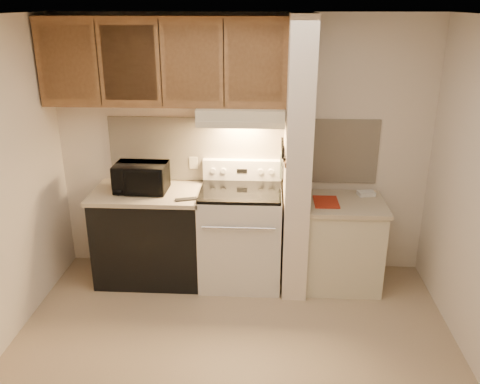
{
  "coord_description": "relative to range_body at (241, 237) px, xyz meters",
  "views": [
    {
      "loc": [
        0.24,
        -3.25,
        2.59
      ],
      "look_at": [
        0.02,
        0.75,
        1.08
      ],
      "focal_mm": 38.0,
      "sensor_mm": 36.0,
      "label": 1
    }
  ],
  "objects": [
    {
      "name": "knife_handle_c",
      "position": [
        0.38,
        -0.07,
        0.91
      ],
      "size": [
        0.02,
        0.02,
        0.1
      ],
      "primitive_type": "cylinder",
      "color": "black",
      "rests_on": "knife_strip"
    },
    {
      "name": "range_knob_left_outer",
      "position": [
        -0.28,
        0.24,
        0.59
      ],
      "size": [
        0.05,
        0.02,
        0.05
      ],
      "primitive_type": "cylinder",
      "rotation": [
        1.57,
        0.0,
        0.0
      ],
      "color": "silver",
      "rests_on": "range_backguard"
    },
    {
      "name": "cab_door_a",
      "position": [
        -1.51,
        0.01,
        1.62
      ],
      "size": [
        0.46,
        0.01,
        0.63
      ],
      "primitive_type": "cube",
      "color": "brown",
      "rests_on": "upper_cabinets"
    },
    {
      "name": "oven_window",
      "position": [
        0.0,
        -0.32,
        0.04
      ],
      "size": [
        0.5,
        0.01,
        0.3
      ],
      "primitive_type": "cube",
      "color": "black",
      "rests_on": "range_body"
    },
    {
      "name": "dishwasher_front",
      "position": [
        -0.88,
        0.01,
        -0.03
      ],
      "size": [
        1.0,
        0.63,
        0.87
      ],
      "primitive_type": "cube",
      "color": "black",
      "rests_on": "floor"
    },
    {
      "name": "cab_door_b",
      "position": [
        -0.96,
        0.01,
        1.62
      ],
      "size": [
        0.46,
        0.01,
        0.63
      ],
      "primitive_type": "cube",
      "color": "brown",
      "rests_on": "upper_cabinets"
    },
    {
      "name": "cab_door_d",
      "position": [
        0.13,
        0.01,
        1.62
      ],
      "size": [
        0.46,
        0.01,
        0.63
      ],
      "primitive_type": "cube",
      "color": "brown",
      "rests_on": "upper_cabinets"
    },
    {
      "name": "knife_handle_a",
      "position": [
        0.38,
        -0.21,
        0.91
      ],
      "size": [
        0.02,
        0.02,
        0.1
      ],
      "primitive_type": "cylinder",
      "color": "black",
      "rests_on": "knife_strip"
    },
    {
      "name": "knife_handle_e",
      "position": [
        0.38,
        0.12,
        0.91
      ],
      "size": [
        0.02,
        0.02,
        0.1
      ],
      "primitive_type": "cylinder",
      "color": "black",
      "rests_on": "knife_strip"
    },
    {
      "name": "cooktop",
      "position": [
        0.0,
        0.0,
        0.48
      ],
      "size": [
        0.74,
        0.64,
        0.03
      ],
      "primitive_type": "cube",
      "color": "black",
      "rests_on": "range_body"
    },
    {
      "name": "ceiling",
      "position": [
        0.0,
        -1.16,
        2.04
      ],
      "size": [
        3.6,
        3.6,
        0.0
      ],
      "primitive_type": "plane",
      "rotation": [
        3.14,
        0.0,
        0.0
      ],
      "color": "white",
      "rests_on": "wall_back"
    },
    {
      "name": "knife_blade_d",
      "position": [
        0.38,
        0.03,
        0.76
      ],
      "size": [
        0.01,
        0.04,
        0.16
      ],
      "primitive_type": "cube",
      "color": "silver",
      "rests_on": "knife_strip"
    },
    {
      "name": "right_countertop",
      "position": [
        0.97,
        -0.01,
        0.37
      ],
      "size": [
        0.74,
        0.64,
        0.04
      ],
      "primitive_type": "cube",
      "color": "#C1B296",
      "rests_on": "right_cab_base"
    },
    {
      "name": "spoon_rest",
      "position": [
        -0.48,
        -0.19,
        0.46
      ],
      "size": [
        0.2,
        0.12,
        0.01
      ],
      "primitive_type": "cube",
      "rotation": [
        0.0,
        0.0,
        0.31
      ],
      "color": "black",
      "rests_on": "left_countertop"
    },
    {
      "name": "upper_cabinets",
      "position": [
        -0.69,
        0.17,
        1.62
      ],
      "size": [
        2.18,
        0.33,
        0.77
      ],
      "primitive_type": "cube",
      "color": "brown",
      "rests_on": "wall_back"
    },
    {
      "name": "range_display",
      "position": [
        0.0,
        0.24,
        0.59
      ],
      "size": [
        0.1,
        0.01,
        0.04
      ],
      "primitive_type": "cube",
      "color": "black",
      "rests_on": "range_backguard"
    },
    {
      "name": "cab_gap_c",
      "position": [
        -0.14,
        0.01,
        1.62
      ],
      "size": [
        0.01,
        0.01,
        0.73
      ],
      "primitive_type": "cube",
      "color": "black",
      "rests_on": "upper_cabinets"
    },
    {
      "name": "range_knob_left_inner",
      "position": [
        -0.18,
        0.24,
        0.59
      ],
      "size": [
        0.05,
        0.02,
        0.05
      ],
      "primitive_type": "cylinder",
      "rotation": [
        1.57,
        0.0,
        0.0
      ],
      "color": "silver",
      "rests_on": "range_backguard"
    },
    {
      "name": "knife_blade_b",
      "position": [
        0.38,
        -0.15,
        0.75
      ],
      "size": [
        0.01,
        0.04,
        0.18
      ],
      "primitive_type": "cube",
      "color": "silver",
      "rests_on": "knife_strip"
    },
    {
      "name": "left_countertop",
      "position": [
        -0.88,
        0.01,
        0.43
      ],
      "size": [
        1.04,
        0.67,
        0.04
      ],
      "primitive_type": "cube",
      "color": "#C1B296",
      "rests_on": "dishwasher_front"
    },
    {
      "name": "range_knob_right_inner",
      "position": [
        0.18,
        0.24,
        0.59
      ],
      "size": [
        0.05,
        0.02,
        0.05
      ],
      "primitive_type": "cylinder",
      "rotation": [
        1.57,
        0.0,
        0.0
      ],
      "color": "silver",
      "rests_on": "range_backguard"
    },
    {
      "name": "wall_back",
      "position": [
        0.0,
        0.34,
        0.79
      ],
      "size": [
        3.6,
        2.5,
        0.02
      ],
      "primitive_type": "cube",
      "rotation": [
        1.57,
        0.0,
        0.0
      ],
      "color": "silver",
      "rests_on": "floor"
    },
    {
      "name": "range_backguard",
      "position": [
        0.0,
        0.28,
        0.59
      ],
      "size": [
        0.76,
        0.08,
        0.2
      ],
      "primitive_type": "cube",
      "color": "silver",
      "rests_on": "range_body"
    },
    {
      "name": "knife_strip",
      "position": [
        0.39,
        -0.06,
        0.86
      ],
      "size": [
        0.02,
        0.42,
        0.04
      ],
      "primitive_type": "cube",
      "color": "black",
      "rests_on": "partition_pillar"
    },
    {
      "name": "knife_handle_b",
      "position": [
        0.38,
        -0.15,
        0.91
      ],
      "size": [
        0.02,
        0.02,
        0.1
      ],
      "primitive_type": "cylinder",
      "color": "black",
      "rests_on": "knife_strip"
    },
    {
      "name": "right_cab_base",
      "position": [
        0.97,
        -0.01,
        -0.06
      ],
      "size": [
        0.7,
        0.6,
        0.81
      ],
      "primitive_type": "cube",
      "color": "beige",
      "rests_on": "floor"
    },
    {
      "name": "outlet",
      "position": [
        -0.48,
        0.32,
        0.64
      ],
      "size": [
        0.08,
        0.01,
        0.12
      ],
      "primitive_type": "cube",
      "color": "beige",
      "rests_on": "backsplash"
    },
    {
      "name": "cab_gap_b",
      "position": [
        -0.69,
        0.01,
        1.62
      ],
      "size": [
        0.01,
        0.01,
        0.73
      ],
      "primitive_type": "cube",
      "color": "black",
      "rests_on": "upper_cabinets"
    },
    {
      "name": "oven_mitt",
      "position": [
        0.38,
        0.17,
        0.68
      ],
      "size": [
        0.03,
        0.1,
        0.25
      ],
      "primitive_type": "cube",
      "color": "slate",
      "rests_on": "partition_pillar"
    },
    {
      "name": "partition_pillar",
      "position": [
        0.51,
        -0.01,
        0.79
      ],
      "size": [
        0.22,
        0.7,
        2.5
      ],
      "primitive_type": "cube",
      "color": "#F3E2CF",
      "rests_on": "floor"
    },
    {
      "name": "pillar_trim",
      "position": [
        0.39,
        -0.01,
        0.84
      ],
      "size": [
        0.01,
        0.7,
        0.04
      ],
      "primitive_type": "cube",
      "color": "brown",
      "rests_on": "partition_pillar"
    },
    {
      "name": "backsplash",
      "position": [
        0.0,
        0.33,
        0.78
      ],
      "size": [
        2.6,
        0.02,
        0.63
      ],
      "primitive_type": "cube",
      "color": "#F1E3C9",
      "rests_on": "wall_back"
    },
    {
      "name": "microwave",
      "position": [
        -0.93,
        0.01,
        0.58
      ],
      "size": [
        0.49,
        0.34,
        0.27
      ],
      "primitive_type": "imported",
      "rotation": [
        0.0,
        0.0,
        -0.02
      ],
      "color": "black",
      "rests_on": "left_countertop"
    },
    {
      "name": "range_knob_right_outer",
      "position": [
        0.28,
        0.24,
        0.59
      ],
      "size": [
        0.05,
        0.02,
        0.05
      ],
      "primitive_type": "cylinder",
      "rotation": [
        1.57,
        0.0,
        0.0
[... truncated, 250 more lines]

